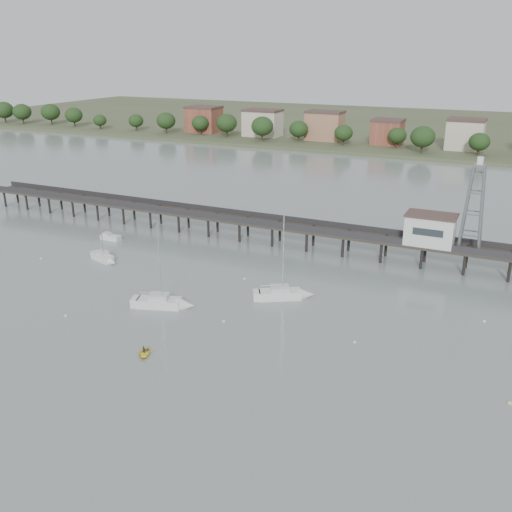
% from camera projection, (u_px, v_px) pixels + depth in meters
% --- Properties ---
extents(ground_plane, '(500.00, 500.00, 0.00)m').
position_uv_depth(ground_plane, '(77.00, 420.00, 58.06)').
color(ground_plane, slate).
rests_on(ground_plane, ground).
extents(pier, '(150.00, 5.00, 5.50)m').
position_uv_depth(pier, '(293.00, 227.00, 107.86)').
color(pier, '#2D2823').
rests_on(pier, ground).
extents(pier_building, '(8.40, 5.40, 5.30)m').
position_uv_depth(pier_building, '(430.00, 229.00, 96.96)').
color(pier_building, silver).
rests_on(pier_building, ground).
extents(lattice_tower, '(3.20, 3.20, 15.50)m').
position_uv_depth(lattice_tower, '(474.00, 208.00, 92.87)').
color(lattice_tower, slate).
rests_on(lattice_tower, ground).
extents(sailboat_c, '(8.55, 6.32, 13.92)m').
position_uv_depth(sailboat_c, '(289.00, 294.00, 86.15)').
color(sailboat_c, white).
rests_on(sailboat_c, ground).
extents(sailboat_b, '(6.15, 3.40, 10.00)m').
position_uv_depth(sailboat_b, '(105.00, 258.00, 100.75)').
color(sailboat_b, white).
rests_on(sailboat_b, ground).
extents(sailboat_f, '(8.84, 5.00, 14.01)m').
position_uv_depth(sailboat_f, '(168.00, 303.00, 83.06)').
color(sailboat_f, white).
rests_on(sailboat_f, ground).
extents(white_tender, '(4.05, 1.74, 1.57)m').
position_uv_depth(white_tender, '(110.00, 237.00, 112.57)').
color(white_tender, white).
rests_on(white_tender, ground).
extents(yellow_dinghy, '(2.01, 1.41, 2.76)m').
position_uv_depth(yellow_dinghy, '(144.00, 355.00, 70.28)').
color(yellow_dinghy, yellow).
rests_on(yellow_dinghy, ground).
extents(dinghy_occupant, '(0.44, 1.05, 0.25)m').
position_uv_depth(dinghy_occupant, '(144.00, 355.00, 70.28)').
color(dinghy_occupant, black).
rests_on(dinghy_occupant, ground).
extents(mooring_buoys, '(78.84, 23.69, 0.39)m').
position_uv_depth(mooring_buoys, '(255.00, 314.00, 81.11)').
color(mooring_buoys, beige).
rests_on(mooring_buoys, ground).
extents(far_shore, '(500.00, 170.00, 10.40)m').
position_uv_depth(far_shore, '(437.00, 129.00, 261.64)').
color(far_shore, '#475133').
rests_on(far_shore, ground).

